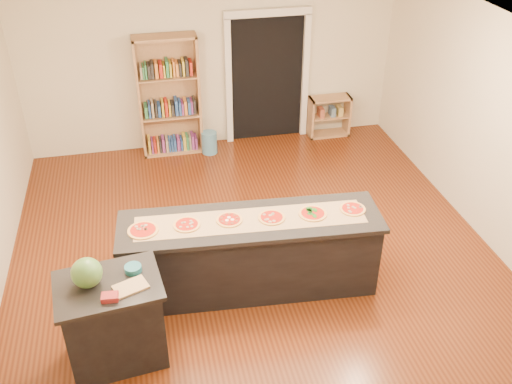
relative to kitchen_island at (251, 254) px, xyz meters
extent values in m
cube|color=beige|center=(0.16, 0.27, 0.92)|extent=(6.00, 7.00, 2.80)
cube|color=#5D2910|center=(0.16, 0.27, -0.48)|extent=(6.00, 7.00, 0.01)
cube|color=white|center=(0.16, 0.27, 2.32)|extent=(6.00, 7.00, 0.01)
cube|color=black|center=(1.06, 3.76, 0.57)|extent=(1.20, 0.02, 2.10)
cube|color=silver|center=(0.41, 3.71, 0.57)|extent=(0.10, 0.08, 2.10)
cube|color=silver|center=(1.71, 3.71, 0.57)|extent=(0.10, 0.08, 2.10)
cube|color=silver|center=(1.06, 3.71, 1.67)|extent=(1.40, 0.08, 0.12)
cube|color=black|center=(0.00, 0.00, -0.03)|extent=(2.81, 0.70, 0.90)
cube|color=black|center=(0.00, 0.00, 0.45)|extent=(2.89, 0.78, 0.05)
cube|color=black|center=(-1.52, -0.74, -0.02)|extent=(0.90, 0.63, 0.93)
cube|color=black|center=(-1.52, -0.74, 0.47)|extent=(0.98, 0.72, 0.04)
cube|color=tan|center=(-0.57, 3.55, 0.49)|extent=(0.97, 0.35, 1.94)
cube|color=tan|center=(2.13, 3.57, -0.13)|extent=(0.71, 0.30, 0.71)
cylinder|color=teal|center=(0.01, 3.36, -0.30)|extent=(0.25, 0.25, 0.37)
cube|color=#90714A|center=(0.00, 0.00, 0.48)|extent=(2.53, 0.64, 0.00)
sphere|color=#144214|center=(-1.69, -0.72, 0.63)|extent=(0.29, 0.29, 0.29)
cube|color=tan|center=(-1.31, -0.84, 0.50)|extent=(0.35, 0.29, 0.02)
cube|color=maroon|center=(-1.49, -0.96, 0.52)|extent=(0.16, 0.12, 0.05)
cylinder|color=#195966|center=(-1.28, -0.61, 0.52)|extent=(0.16, 0.16, 0.06)
cylinder|color=tan|center=(-1.15, 0.04, 0.49)|extent=(0.32, 0.32, 0.02)
cylinder|color=#A5190C|center=(-1.15, 0.04, 0.49)|extent=(0.26, 0.26, 0.00)
cylinder|color=tan|center=(-0.69, 0.05, 0.49)|extent=(0.28, 0.28, 0.02)
cylinder|color=#A5190C|center=(-0.69, 0.05, 0.49)|extent=(0.23, 0.23, 0.00)
cylinder|color=tan|center=(-0.23, 0.04, 0.49)|extent=(0.27, 0.27, 0.02)
cylinder|color=#A5190C|center=(-0.23, 0.04, 0.49)|extent=(0.22, 0.22, 0.00)
cylinder|color=tan|center=(0.23, -0.02, 0.49)|extent=(0.30, 0.30, 0.02)
cylinder|color=#A5190C|center=(0.23, -0.02, 0.49)|extent=(0.25, 0.25, 0.00)
cylinder|color=tan|center=(0.69, -0.04, 0.49)|extent=(0.32, 0.32, 0.02)
cylinder|color=#A5190C|center=(0.69, -0.04, 0.49)|extent=(0.26, 0.26, 0.00)
cylinder|color=tan|center=(1.15, -0.05, 0.49)|extent=(0.28, 0.28, 0.02)
cylinder|color=#A5190C|center=(1.15, -0.05, 0.49)|extent=(0.23, 0.23, 0.00)
camera|label=1|loc=(-1.02, -4.95, 4.06)|focal=40.00mm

